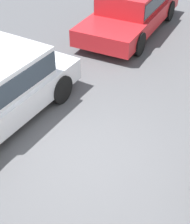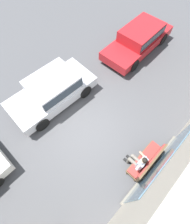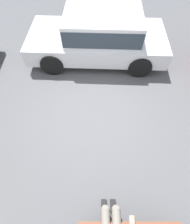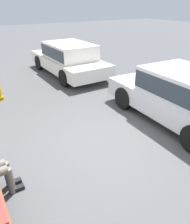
% 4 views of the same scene
% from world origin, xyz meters
% --- Properties ---
extents(ground_plane, '(60.00, 60.00, 0.00)m').
position_xyz_m(ground_plane, '(0.00, 0.00, 0.00)').
color(ground_plane, '#4C4C4F').
extents(parked_car_mid, '(4.20, 2.10, 1.41)m').
position_xyz_m(parked_car_mid, '(-0.14, -2.21, 0.78)').
color(parked_car_mid, silver).
rests_on(parked_car_mid, ground_plane).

